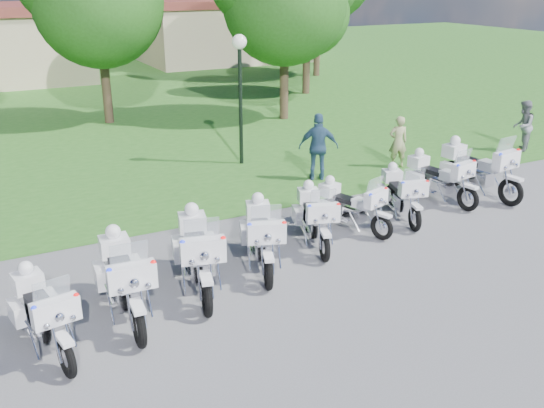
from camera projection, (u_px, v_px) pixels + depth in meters
name	position (u px, v px, depth m)	size (l,w,h in m)	color
ground	(309.00, 263.00, 12.54)	(100.00, 100.00, 0.00)	slate
grass_lawn	(72.00, 78.00, 34.99)	(100.00, 48.00, 0.01)	#2A6520
motorcycle_0	(43.00, 312.00, 9.49)	(0.98, 2.24, 1.52)	black
motorcycle_1	(124.00, 278.00, 10.41)	(0.92, 2.54, 1.71)	black
motorcycle_2	(198.00, 252.00, 11.35)	(1.22, 2.54, 1.73)	black
motorcycle_3	(262.00, 235.00, 12.22)	(1.29, 2.30, 1.61)	black
motorcycle_4	(315.00, 216.00, 13.28)	(1.18, 2.17, 1.51)	black
motorcycle_5	(351.00, 205.00, 14.04)	(1.10, 2.04, 1.42)	black
motorcycle_6	(401.00, 193.00, 14.75)	(1.12, 2.11, 1.46)	black
motorcycle_7	(439.00, 177.00, 15.83)	(0.96, 2.29, 1.54)	black
motorcycle_8	(477.00, 168.00, 16.26)	(1.04, 2.63, 1.77)	black
lamp_post	(240.00, 67.00, 18.12)	(0.44, 0.44, 3.97)	black
tree_3	(307.00, 5.00, 29.03)	(4.81, 4.11, 6.41)	#38281C
building_east	(226.00, 30.00, 41.46)	(11.44, 7.28, 4.10)	#C0AA8B
bystander_a	(398.00, 142.00, 18.54)	(0.58, 0.38, 1.60)	tan
bystander_b	(523.00, 126.00, 20.26)	(0.83, 0.65, 1.71)	gray
bystander_c	(319.00, 147.00, 17.35)	(1.14, 0.47, 1.94)	#305274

